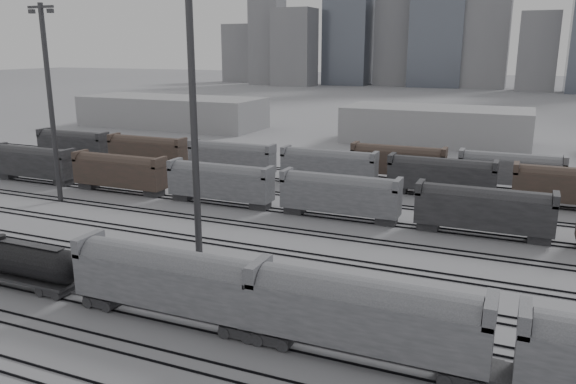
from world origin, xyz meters
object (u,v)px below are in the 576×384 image
at_px(tank_car_b, 2,257).
at_px(light_mast_c, 193,115).
at_px(hopper_car_b, 365,312).
at_px(hopper_car_a, 168,277).

height_order(tank_car_b, light_mast_c, light_mast_c).
bearing_deg(light_mast_c, hopper_car_b, -31.72).
relative_size(tank_car_b, hopper_car_a, 1.10).
bearing_deg(light_mast_c, hopper_car_a, -67.31).
bearing_deg(light_mast_c, tank_car_b, -133.56).
distance_m(tank_car_b, hopper_car_b, 33.52).
distance_m(hopper_car_b, light_mast_c, 27.06).
relative_size(tank_car_b, hopper_car_b, 1.08).
xyz_separation_m(hopper_car_a, light_mast_c, (-5.45, 13.04, 10.88)).
xyz_separation_m(hopper_car_b, light_mast_c, (-21.10, 13.04, 10.81)).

